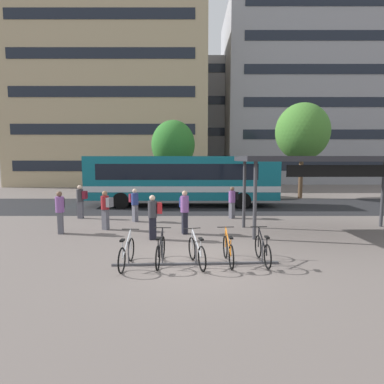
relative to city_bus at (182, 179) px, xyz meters
The scene contains 22 objects.
ground 11.25m from the city_bus, 86.18° to the right, with size 200.00×200.00×0.00m, color #6B605B.
bus_lane_asphalt 1.92m from the city_bus, ahead, with size 80.00×7.20×0.01m, color #232326.
city_bus is the anchor object (origin of this frame).
bike_rack 11.49m from the city_bus, 86.60° to the right, with size 4.85×0.31×0.70m.
parked_bicycle_silver_0 11.67m from the city_bus, 96.44° to the right, with size 0.52×1.72×0.99m.
parked_bicycle_black_1 11.41m from the city_bus, 91.81° to the right, with size 0.52×1.72×0.99m.
parked_bicycle_silver_2 11.50m from the city_bus, 86.51° to the right, with size 0.64×1.67×0.99m.
parked_bicycle_orange_3 11.43m from the city_bus, 81.79° to the right, with size 0.52×1.72×0.99m.
parked_bicycle_black_4 11.58m from the city_bus, 76.72° to the right, with size 0.52×1.72×0.99m.
transit_shelter 9.59m from the city_bus, 50.72° to the right, with size 7.13×3.08×3.16m.
commuter_maroon_pack_0 6.72m from the city_bus, 140.28° to the right, with size 0.55×0.37×1.71m.
commuter_black_pack_1 8.97m from the city_bus, 122.71° to the right, with size 0.42×0.58×1.75m.
commuter_navy_pack_2 7.60m from the city_bus, 88.09° to the right, with size 0.45×0.59×1.78m.
commuter_grey_pack_3 7.58m from the city_bus, 114.71° to the right, with size 0.60×0.51×1.69m.
commuter_black_pack_4 5.03m from the city_bus, 57.95° to the right, with size 0.59×0.58×1.63m.
commuter_red_pack_5 8.56m from the city_bus, 96.06° to the right, with size 0.58×0.42×1.70m.
commuter_maroon_pack_6 5.61m from the city_bus, 113.78° to the right, with size 0.58×0.60×1.62m.
street_tree_0 6.10m from the city_bus, 99.92° to the left, with size 3.51×3.51×6.14m.
street_tree_1 10.27m from the city_bus, 23.73° to the left, with size 4.02×4.02×7.22m.
building_left_wing 21.83m from the city_bus, 115.13° to the left, with size 21.74×11.44×18.91m.
building_right_wing 30.02m from the city_bus, 52.40° to the left, with size 25.09×12.63×21.71m.
building_centre_block 29.44m from the city_bus, 89.03° to the left, with size 16.17×13.03×16.39m.
Camera 1 is at (-0.18, -9.13, 3.09)m, focal length 29.46 mm.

